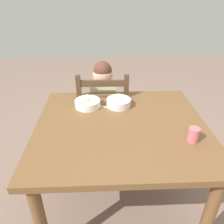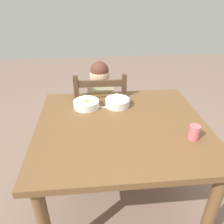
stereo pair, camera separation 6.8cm
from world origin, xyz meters
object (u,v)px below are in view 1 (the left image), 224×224
drinking_cup (193,135)px  spoon (99,106)px  dining_table (121,136)px  bowl_of_carrots (88,103)px  child_figure (103,98)px  bowl_of_peas (119,102)px  dining_chair (104,116)px

drinking_cup → spoon: bearing=141.1°
dining_table → bowl_of_carrots: size_ratio=5.88×
child_figure → bowl_of_peas: child_figure is taller
dining_chair → child_figure: bearing=-83.4°
dining_chair → bowl_of_carrots: (-0.12, -0.30, 0.30)m
dining_table → spoon: spoon is taller
child_figure → drinking_cup: 0.91m
child_figure → drinking_cup: (0.51, -0.74, 0.12)m
child_figure → drinking_cup: bearing=-55.3°
bowl_of_carrots → bowl_of_peas: bearing=0.0°
drinking_cup → dining_chair: bearing=124.5°
dining_chair → child_figure: (0.00, -0.01, 0.19)m
dining_chair → bowl_of_carrots: dining_chair is taller
dining_chair → spoon: bearing=-96.1°
dining_chair → bowl_of_peas: dining_chair is taller
bowl_of_peas → drinking_cup: bearing=-48.6°
dining_table → spoon: size_ratio=8.09×
dining_chair → spoon: size_ratio=6.48×
spoon → bowl_of_peas: bearing=3.1°
bowl_of_carrots → spoon: (0.08, -0.01, -0.02)m
bowl_of_peas → dining_table: bearing=-90.3°
bowl_of_peas → bowl_of_carrots: bowl_of_peas is taller
child_figure → bowl_of_peas: size_ratio=5.24×
dining_chair → child_figure: 0.19m
bowl_of_peas → bowl_of_carrots: 0.23m
dining_table → bowl_of_peas: 0.28m
bowl_of_peas → bowl_of_carrots: bearing=-180.0°
dining_table → spoon: (-0.15, 0.25, 0.10)m
dining_chair → dining_table: bearing=-78.2°
dining_chair → bowl_of_peas: bearing=-68.7°
drinking_cup → bowl_of_carrots: bearing=144.4°
dining_table → drinking_cup: drinking_cup is taller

